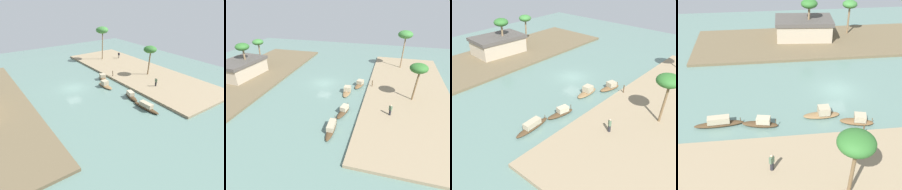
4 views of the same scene
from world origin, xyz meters
TOP-DOWN VIEW (x-y plane):
  - river_water at (0.00, 0.00)m, footprint 68.60×68.60m
  - riverbank_left at (0.00, -15.18)m, footprint 38.24×13.63m
  - sampan_with_tall_canopy at (-2.90, -5.17)m, footprint 3.86×1.26m
  - sampan_upstream_small at (-13.56, -5.56)m, footprint 4.96×1.25m
  - sampan_foreground at (0.41, -6.80)m, footprint 3.56×1.88m
  - sampan_downstream_large at (-9.35, -6.11)m, footprint 3.78×1.66m
  - person_on_near_bank at (10.13, -18.05)m, footprint 0.51×0.46m
  - person_by_mooring at (-8.66, -12.53)m, footprint 0.46×0.48m
  - mooring_post at (0.19, -9.08)m, footprint 0.14×0.14m
  - palm_tree_left_near at (-3.18, -15.91)m, footprint 2.64×2.64m
  - palm_tree_left_far at (11.91, -14.15)m, footprint 3.05×3.05m

SIDE VIEW (x-z plane):
  - river_water at x=0.00m, z-range 0.00..0.00m
  - riverbank_left at x=0.00m, z-range 0.00..0.39m
  - sampan_downstream_large at x=-9.35m, z-range -0.15..0.97m
  - sampan_foreground at x=0.41m, z-range -0.16..0.98m
  - sampan_upstream_small at x=-13.56m, z-range -0.12..0.96m
  - sampan_with_tall_canopy at x=-2.90m, z-range -0.18..1.02m
  - mooring_post at x=0.19m, z-range 0.39..1.52m
  - person_on_near_bank at x=10.13m, z-range 0.30..1.87m
  - person_by_mooring at x=-8.66m, z-range 0.34..1.96m
  - palm_tree_left_near at x=-3.18m, z-range 2.54..8.50m
  - palm_tree_left_far at x=11.91m, z-range 3.48..11.56m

